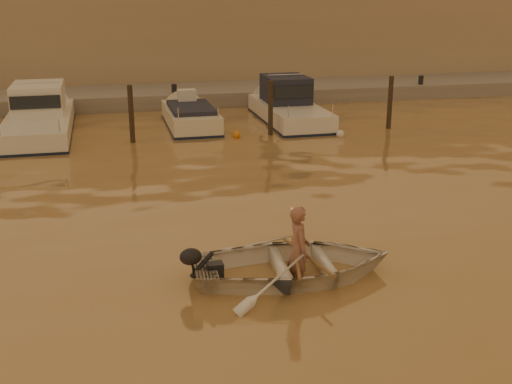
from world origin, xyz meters
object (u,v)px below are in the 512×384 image
object	(u,v)px
dinghy	(293,264)
waterfront_building	(120,42)
person	(299,250)
moored_boat_2	(39,117)
moored_boat_3	(191,120)
moored_boat_4	(289,106)

from	to	relation	value
dinghy	waterfront_building	size ratio (longest dim) A/B	0.08
person	moored_boat_2	size ratio (longest dim) A/B	0.22
moored_boat_3	waterfront_building	world-z (taller)	waterfront_building
dinghy	moored_boat_4	size ratio (longest dim) A/B	0.59
person	moored_boat_4	distance (m)	14.56
dinghy	moored_boat_3	world-z (taller)	moored_boat_3
moored_boat_3	moored_boat_4	size ratio (longest dim) A/B	0.81
moored_boat_3	moored_boat_4	bearing A→B (deg)	0.00
dinghy	moored_boat_3	distance (m)	14.01
moored_boat_2	moored_boat_4	xyz separation A→B (m)	(9.64, 0.00, 0.00)
dinghy	person	size ratio (longest dim) A/B	2.22
moored_boat_4	person	bearing A→B (deg)	-105.68
moored_boat_4	waterfront_building	bearing A→B (deg)	119.28
dinghy	waterfront_building	distance (m)	25.19
moored_boat_2	moored_boat_4	size ratio (longest dim) A/B	1.18
dinghy	person	world-z (taller)	person
person	waterfront_building	bearing A→B (deg)	8.49
moored_boat_4	waterfront_building	size ratio (longest dim) A/B	0.14
dinghy	waterfront_building	xyz separation A→B (m)	(-2.13, 25.01, 2.13)
moored_boat_3	moored_boat_4	distance (m)	4.04
person	moored_boat_2	bearing A→B (deg)	25.54
waterfront_building	dinghy	bearing A→B (deg)	-85.12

